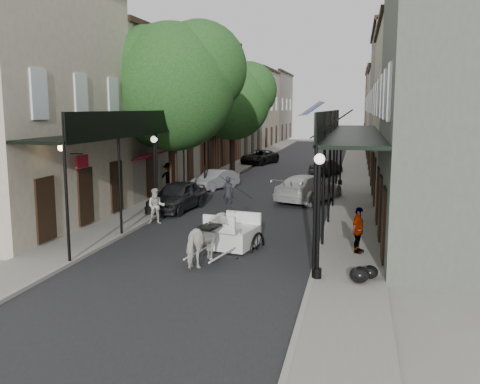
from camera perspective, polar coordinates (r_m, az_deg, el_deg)
The scene contains 24 objects.
ground at distance 18.89m, azimuth -3.93°, elevation -6.79°, with size 140.00×140.00×0.00m, color gray.
road at distance 38.14m, azimuth 4.54°, elevation 1.24°, with size 8.00×90.00×0.01m, color black.
sidewalk_left at distance 39.12m, azimuth -2.74°, elevation 1.54°, with size 2.20×90.00×0.12m, color gray.
sidewalk_right at distance 37.78m, azimuth 12.07°, elevation 1.08°, with size 2.20×90.00×0.12m, color gray.
building_row_left at distance 49.39m, azimuth -3.80°, elevation 9.12°, with size 5.00×80.00×10.50m, color beige.
building_row_right at distance 47.56m, azimuth 16.77°, elevation 8.76°, with size 5.00×80.00×10.50m, color gray.
gallery_left at distance 26.39m, azimuth -9.80°, elevation 6.52°, with size 2.20×18.05×4.88m.
gallery_right at distance 24.44m, azimuth 11.62°, elevation 6.28°, with size 2.20×18.05×4.88m.
tree_near at distance 29.19m, azimuth -6.42°, elevation 11.61°, with size 7.31×6.80×9.63m.
tree_far at distance 42.67m, azimuth -0.31°, elevation 9.94°, with size 6.45×6.00×8.61m.
lamppost_right_near at distance 15.78m, azimuth 8.34°, elevation -2.37°, with size 0.32×0.32×3.71m.
lamppost_left at distance 25.39m, azimuth -9.07°, elevation 1.91°, with size 0.32×0.32×3.71m.
lamppost_right_far at distance 35.59m, azimuth 10.70°, elevation 3.87°, with size 0.32×0.32×3.71m.
horse at distance 17.63m, azimuth -3.49°, elevation -5.15°, with size 0.89×1.96×1.65m, color silver.
carriage at distance 19.85m, azimuth -0.14°, elevation -2.80°, with size 1.95×2.65×2.76m.
pedestrian_walking at distance 24.00m, azimuth -8.95°, elevation -1.51°, with size 0.78×0.61×1.60m, color beige.
pedestrian_sidewalk_left at distance 32.01m, azimuth -7.61°, elevation 1.52°, with size 1.15×0.66×1.78m, color gray.
pedestrian_sidewalk_right at distance 19.03m, azimuth 12.50°, elevation -3.99°, with size 0.95×0.39×1.61m, color gray.
car_left_near at distance 27.00m, azimuth -6.68°, elevation -0.42°, with size 1.75×4.36×1.48m, color black.
car_left_mid at distance 33.98m, azimuth -2.63°, elevation 1.34°, with size 1.29×3.69×1.21m, color gray.
car_left_far at distance 49.02m, azimuth 2.08°, elevation 3.75°, with size 2.15×4.67×1.30m, color black.
car_right_near at distance 29.67m, azimuth 7.34°, elevation 0.42°, with size 2.09×5.15×1.49m, color silver.
car_right_far at distance 41.55m, azimuth 9.18°, elevation 2.71°, with size 1.57×3.91×1.33m, color black.
trash_bags at distance 16.14m, azimuth 13.02°, elevation -8.49°, with size 0.84×0.99×0.49m.
Camera 1 is at (5.16, -17.44, 5.13)m, focal length 40.00 mm.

